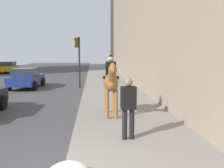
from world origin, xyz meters
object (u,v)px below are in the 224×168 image
at_px(car_near_lane, 9,67).
at_px(traffic_light_near_curb, 78,54).
at_px(mounted_horse_near, 111,82).
at_px(car_mid_lane, 27,78).
at_px(pedestrian_greeting, 128,104).

relative_size(car_near_lane, traffic_light_near_curb, 1.08).
distance_m(mounted_horse_near, car_mid_lane, 10.25).
bearing_deg(mounted_horse_near, traffic_light_near_curb, -168.28).
height_order(pedestrian_greeting, traffic_light_near_curb, traffic_light_near_curb).
xyz_separation_m(pedestrian_greeting, car_near_lane, (25.39, 11.54, -0.35)).
bearing_deg(mounted_horse_near, pedestrian_greeting, 6.94).
bearing_deg(pedestrian_greeting, mounted_horse_near, 1.23).
bearing_deg(car_mid_lane, pedestrian_greeting, -151.46).
height_order(car_mid_lane, traffic_light_near_curb, traffic_light_near_curb).
xyz_separation_m(mounted_horse_near, traffic_light_near_curb, (8.68, 1.72, 1.01)).
relative_size(mounted_horse_near, pedestrian_greeting, 1.37).
xyz_separation_m(car_near_lane, car_mid_lane, (-14.14, -5.88, -0.00)).
relative_size(mounted_horse_near, car_mid_lane, 0.60).
bearing_deg(mounted_horse_near, car_near_lane, -153.23).
bearing_deg(car_mid_lane, traffic_light_near_curb, -88.40).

